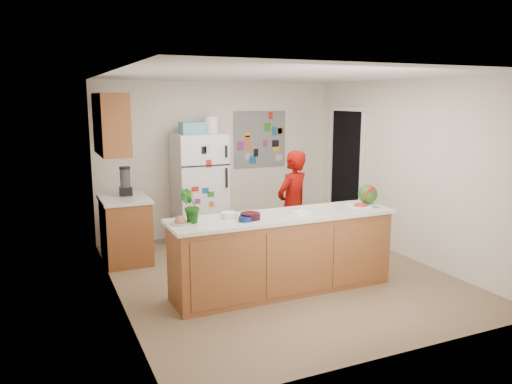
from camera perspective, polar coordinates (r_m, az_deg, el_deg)
name	(u,v)px	position (r m, az deg, el deg)	size (l,w,h in m)	color
floor	(279,275)	(6.52, 2.62, -9.47)	(4.00, 4.50, 0.02)	brown
wall_back	(218,159)	(8.26, -4.37, 3.79)	(4.00, 0.02, 2.50)	beige
wall_left	(113,191)	(5.60, -15.98, 0.16)	(0.02, 4.50, 2.50)	beige
wall_right	(408,169)	(7.32, 16.93, 2.48)	(0.02, 4.50, 2.50)	beige
ceiling	(281,75)	(6.13, 2.82, 13.25)	(4.00, 4.50, 0.02)	white
doorway	(347,172)	(8.47, 10.31, 2.25)	(0.03, 0.85, 2.04)	black
peninsula_base	(283,254)	(5.86, 3.10, -7.14)	(2.60, 0.62, 0.88)	brown
peninsula_top	(283,216)	(5.74, 3.15, -2.76)	(2.68, 0.70, 0.04)	silver
side_counter_base	(126,231)	(7.13, -14.67, -4.34)	(0.60, 0.80, 0.86)	brown
side_counter_top	(124,199)	(7.03, -14.84, -0.79)	(0.64, 0.84, 0.04)	silver
upper_cabinets	(111,124)	(6.84, -16.26, 7.46)	(0.35, 1.00, 0.80)	brown
refrigerator	(199,188)	(7.82, -6.49, 0.41)	(0.75, 0.70, 1.70)	silver
fridge_top_bin	(192,128)	(7.68, -7.35, 7.27)	(0.35, 0.28, 0.18)	#5999B2
photo_collage	(260,139)	(8.49, 0.45, 6.04)	(0.95, 0.01, 0.95)	slate
person	(293,206)	(6.90, 4.20, -1.61)	(0.56, 0.37, 1.54)	#6D0702
blender_appliance	(125,182)	(7.14, -14.71, 1.10)	(0.14, 0.14, 0.38)	black
cutting_board	(364,205)	(6.36, 12.28, -1.44)	(0.37, 0.28, 0.01)	white
watermelon	(368,194)	(6.38, 12.65, -0.25)	(0.24, 0.24, 0.24)	#14530D
watermelon_slice	(361,205)	(6.26, 11.87, -1.45)	(0.16, 0.16, 0.02)	red
cherry_bowl	(250,216)	(5.49, -0.67, -2.77)	(0.22, 0.22, 0.07)	black
white_bowl	(229,215)	(5.58, -3.14, -2.63)	(0.18, 0.18, 0.06)	silver
cobalt_bowl	(245,219)	(5.41, -1.27, -3.10)	(0.14, 0.14, 0.05)	navy
plate	(180,223)	(5.36, -8.63, -3.54)	(0.23, 0.23, 0.02)	#B5AA8E
paper_towel	(301,212)	(5.81, 5.11, -2.33)	(0.20, 0.18, 0.02)	white
keys	(376,207)	(6.25, 13.60, -1.70)	(0.08, 0.04, 0.01)	gray
potted_plant	(190,206)	(5.34, -7.55, -1.58)	(0.20, 0.16, 0.37)	#1C4912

